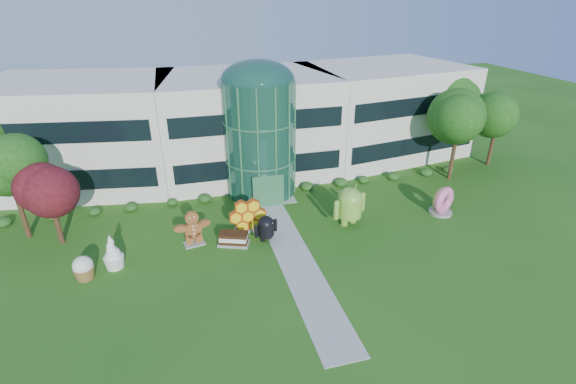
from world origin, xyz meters
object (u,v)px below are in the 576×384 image
object	(u,v)px
android_green	(350,203)
gingerbread	(193,228)
android_black	(266,226)
donut	(442,200)

from	to	relation	value
android_green	gingerbread	xyz separation A→B (m)	(-11.71, 0.21, -0.43)
android_black	donut	size ratio (longest dim) A/B	0.93
android_green	donut	world-z (taller)	android_green
android_black	donut	world-z (taller)	donut
android_green	android_black	distance (m)	6.72
android_green	gingerbread	bearing A→B (deg)	162.27
android_black	donut	xyz separation A→B (m)	(14.48, 0.15, 0.08)
android_green	android_black	bearing A→B (deg)	168.43
donut	android_black	bearing A→B (deg)	157.33
android_black	gingerbread	xyz separation A→B (m)	(-5.05, 0.81, 0.21)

